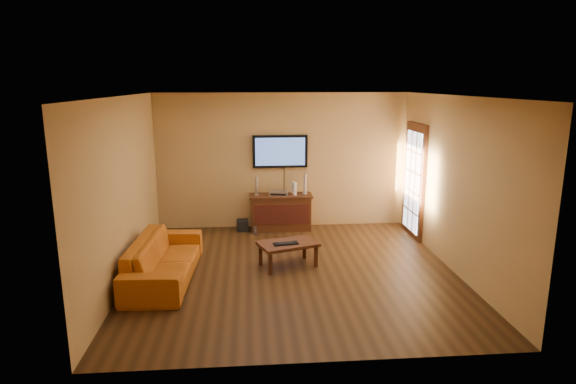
{
  "coord_description": "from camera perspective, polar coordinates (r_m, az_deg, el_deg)",
  "views": [
    {
      "loc": [
        -0.67,
        -7.01,
        2.89
      ],
      "look_at": [
        -0.02,
        0.8,
        1.1
      ],
      "focal_mm": 30.0,
      "sensor_mm": 36.0,
      "label": 1
    }
  ],
  "objects": [
    {
      "name": "speaker_right",
      "position": [
        9.59,
        2.01,
        0.86
      ],
      "size": [
        0.11,
        0.11,
        0.4
      ],
      "color": "silver",
      "rests_on": "media_console"
    },
    {
      "name": "ground_plane",
      "position": [
        7.62,
        0.66,
        -9.44
      ],
      "size": [
        5.0,
        5.0,
        0.0
      ],
      "primitive_type": "plane",
      "color": "black",
      "rests_on": "ground"
    },
    {
      "name": "game_console",
      "position": [
        9.57,
        0.73,
        0.45
      ],
      "size": [
        0.09,
        0.19,
        0.25
      ],
      "primitive_type": "cube",
      "rotation": [
        0.0,
        0.0,
        0.22
      ],
      "color": "white",
      "rests_on": "media_console"
    },
    {
      "name": "sofa",
      "position": [
        7.46,
        -14.5,
        -6.91
      ],
      "size": [
        0.73,
        2.17,
        0.84
      ],
      "primitive_type": "imported",
      "rotation": [
        0.0,
        0.0,
        1.52
      ],
      "color": "#B25A13",
      "rests_on": "ground"
    },
    {
      "name": "av_receiver",
      "position": [
        9.5,
        -1.09,
        -0.15
      ],
      "size": [
        0.4,
        0.32,
        0.08
      ],
      "primitive_type": "cube",
      "rotation": [
        0.0,
        0.0,
        -0.22
      ],
      "color": "silver",
      "rests_on": "media_console"
    },
    {
      "name": "media_console",
      "position": [
        9.63,
        -0.84,
        -2.38
      ],
      "size": [
        1.24,
        0.47,
        0.71
      ],
      "color": "#3C1C0D",
      "rests_on": "ground"
    },
    {
      "name": "bottle",
      "position": [
        9.36,
        -3.93,
        -4.61
      ],
      "size": [
        0.06,
        0.06,
        0.18
      ],
      "color": "white",
      "rests_on": "ground"
    },
    {
      "name": "keyboard",
      "position": [
        7.65,
        -0.26,
        -6.11
      ],
      "size": [
        0.41,
        0.21,
        0.02
      ],
      "color": "black",
      "rests_on": "coffee_table"
    },
    {
      "name": "television",
      "position": [
        9.58,
        -0.94,
        4.83
      ],
      "size": [
        1.1,
        0.08,
        0.65
      ],
      "color": "black",
      "rests_on": "ground"
    },
    {
      "name": "subwoofer",
      "position": [
        9.65,
        -5.42,
        -3.94
      ],
      "size": [
        0.23,
        0.23,
        0.22
      ],
      "primitive_type": "cube",
      "rotation": [
        0.0,
        0.0,
        0.05
      ],
      "color": "black",
      "rests_on": "ground"
    },
    {
      "name": "room_walls",
      "position": [
        7.76,
        0.26,
        3.95
      ],
      "size": [
        5.0,
        5.0,
        5.0
      ],
      "color": "tan",
      "rests_on": "ground"
    },
    {
      "name": "coffee_table",
      "position": [
        7.74,
        0.01,
        -6.42
      ],
      "size": [
        1.03,
        0.81,
        0.39
      ],
      "color": "#3C1C0D",
      "rests_on": "ground"
    },
    {
      "name": "speaker_left",
      "position": [
        9.51,
        -3.76,
        0.63
      ],
      "size": [
        0.1,
        0.1,
        0.36
      ],
      "color": "silver",
      "rests_on": "media_console"
    },
    {
      "name": "french_door",
      "position": [
        9.44,
        14.7,
        1.2
      ],
      "size": [
        0.07,
        1.02,
        2.22
      ],
      "color": "#3C1C0D",
      "rests_on": "ground"
    }
  ]
}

